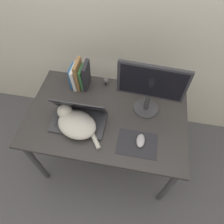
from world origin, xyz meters
TOP-DOWN VIEW (x-y plane):
  - ground_plane at (0.00, 0.00)m, footprint 12.00×12.00m
  - desk at (0.00, 0.38)m, footprint 1.19×0.76m
  - laptop at (-0.18, 0.29)m, footprint 0.39×0.23m
  - cat at (-0.19, 0.24)m, footprint 0.37×0.30m
  - external_monitor at (0.28, 0.49)m, footprint 0.46×0.19m
  - mousepad at (0.25, 0.18)m, footprint 0.27×0.20m
  - computer_mouse at (0.27, 0.20)m, footprint 0.06×0.10m
  - book_row at (-0.27, 0.64)m, footprint 0.15×0.16m
  - webcam at (-0.07, 0.68)m, footprint 0.04×0.04m

SIDE VIEW (x-z plane):
  - ground_plane at x=0.00m, z-range 0.00..0.00m
  - desk at x=0.00m, z-range 0.29..1.03m
  - mousepad at x=0.25m, z-range 0.74..0.74m
  - computer_mouse at x=0.27m, z-range 0.74..0.77m
  - webcam at x=-0.07m, z-range 0.75..0.82m
  - laptop at x=-0.18m, z-range 0.67..0.90m
  - cat at x=-0.19m, z-range 0.73..0.86m
  - book_row at x=-0.27m, z-range 0.73..0.96m
  - external_monitor at x=0.28m, z-range 0.77..1.20m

